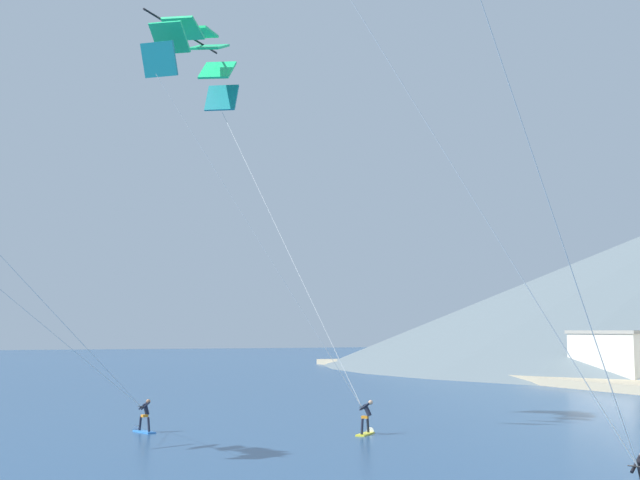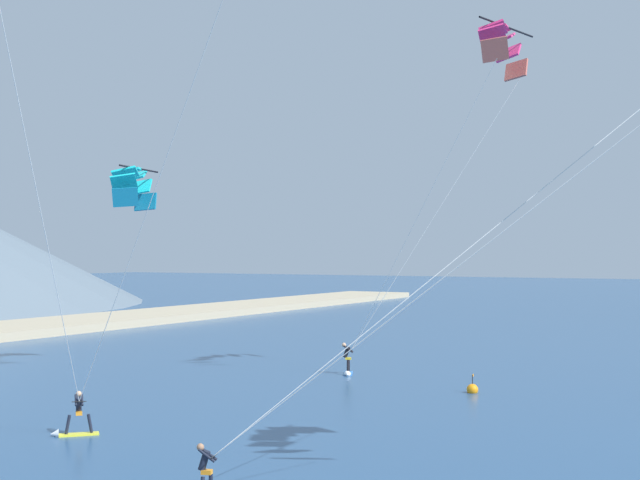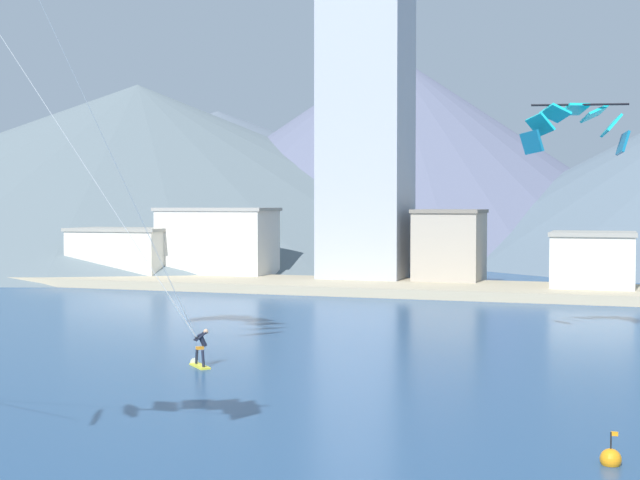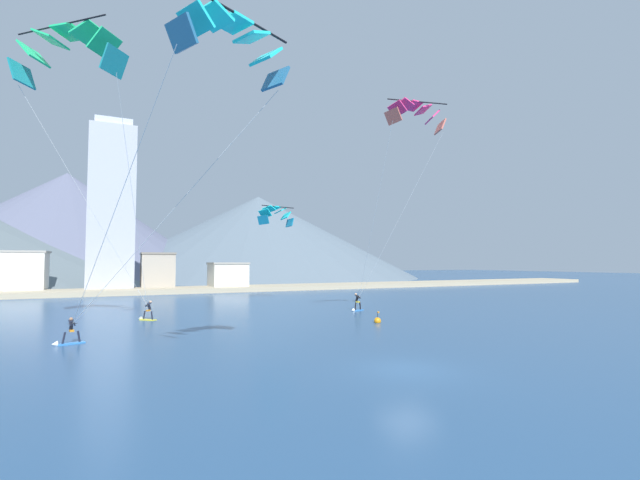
{
  "view_description": "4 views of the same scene",
  "coord_description": "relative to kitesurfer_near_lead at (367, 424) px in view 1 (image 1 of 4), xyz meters",
  "views": [
    {
      "loc": [
        28.41,
        5.32,
        4.81
      ],
      "look_at": [
        -3.82,
        18.19,
        8.33
      ],
      "focal_mm": 50.0,
      "sensor_mm": 36.0,
      "label": 1
    },
    {
      "loc": [
        -34.15,
        -1.05,
        6.78
      ],
      "look_at": [
        3.99,
        19.99,
        7.37
      ],
      "focal_mm": 50.0,
      "sensor_mm": 36.0,
      "label": 2
    },
    {
      "loc": [
        7.04,
        -11.12,
        6.83
      ],
      "look_at": [
        -2.7,
        18.18,
        5.62
      ],
      "focal_mm": 50.0,
      "sensor_mm": 36.0,
      "label": 3
    },
    {
      "loc": [
        -11.8,
        -16.0,
        4.82
      ],
      "look_at": [
        3.28,
        16.16,
        6.69
      ],
      "focal_mm": 24.0,
      "sensor_mm": 36.0,
      "label": 4
    }
  ],
  "objects": [
    {
      "name": "shore_building_quay_west",
      "position": [
        -25.7,
        36.95,
        1.93
      ],
      "size": [
        9.18,
        5.75,
        4.78
      ],
      "color": "silver",
      "rests_on": "ground"
    },
    {
      "name": "kitesurfer_near_lead",
      "position": [
        0.0,
        0.0,
        0.0
      ],
      "size": [
        1.53,
        1.5,
        1.67
      ],
      "color": "yellow",
      "rests_on": "ground"
    },
    {
      "name": "parafoil_kite_near_lead",
      "position": [
        -5.47,
        -7.07,
        18.36
      ],
      "size": [
        9.19,
        10.05,
        18.89
      ],
      "color": "teal"
    },
    {
      "name": "kitesurfer_mid_center",
      "position": [
        -4.84,
        -9.52,
        -0.05
      ],
      "size": [
        1.78,
        0.94,
        1.63
      ],
      "color": "#337FDB",
      "rests_on": "ground"
    }
  ]
}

